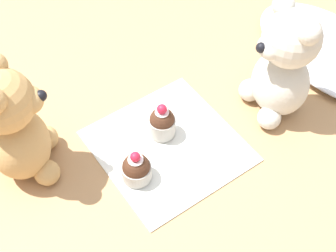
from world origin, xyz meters
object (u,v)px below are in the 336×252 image
(teddy_bear_cream, at_px, (283,66))
(teddy_bear_tan, at_px, (15,127))
(cupcake_near_cream_bear, at_px, (162,122))
(cupcake_near_tan_bear, at_px, (136,168))

(teddy_bear_cream, height_order, teddy_bear_tan, same)
(teddy_bear_tan, distance_m, cupcake_near_cream_bear, 0.24)
(teddy_bear_tan, distance_m, cupcake_near_tan_bear, 0.19)
(teddy_bear_tan, height_order, cupcake_near_cream_bear, teddy_bear_tan)
(teddy_bear_cream, xyz_separation_m, cupcake_near_tan_bear, (-0.01, -0.28, -0.07))
(cupcake_near_cream_bear, distance_m, cupcake_near_tan_bear, 0.10)
(teddy_bear_tan, bearing_deg, teddy_bear_cream, -83.93)
(cupcake_near_cream_bear, bearing_deg, cupcake_near_tan_bear, -59.19)
(teddy_bear_tan, bearing_deg, cupcake_near_tan_bear, -109.07)
(teddy_bear_cream, distance_m, teddy_bear_tan, 0.43)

